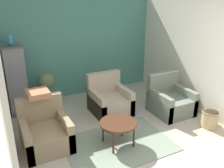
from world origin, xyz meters
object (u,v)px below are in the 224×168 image
object	(u,v)px
coffee_table	(118,124)
armchair_middle	(109,101)
armchair_right	(170,101)
potted_plant	(46,84)
birdcage	(16,81)
armchair_left	(45,133)
wicker_basket	(210,119)
parrot	(10,41)

from	to	relation	value
coffee_table	armchair_middle	distance (m)	1.30
armchair_right	coffee_table	bearing A→B (deg)	-160.82
armchair_middle	potted_plant	distance (m)	1.50
armchair_middle	potted_plant	size ratio (longest dim) A/B	1.00
birdcage	potted_plant	distance (m)	0.65
armchair_right	birdcage	distance (m)	3.43
coffee_table	potted_plant	xyz separation A→B (m)	(-0.75, 2.07, 0.18)
coffee_table	armchair_middle	bearing A→B (deg)	70.21
coffee_table	birdcage	size ratio (longest dim) A/B	0.43
armchair_left	armchair_right	distance (m)	2.81
potted_plant	wicker_basket	distance (m)	3.62
armchair_left	armchair_middle	world-z (taller)	same
armchair_right	armchair_middle	xyz separation A→B (m)	(-1.21, 0.64, 0.00)
armchair_left	coffee_table	bearing A→B (deg)	-24.72
armchair_right	potted_plant	distance (m)	2.84
coffee_table	armchair_left	distance (m)	1.29
armchair_left	birdcage	bearing A→B (deg)	97.69
parrot	coffee_table	bearing A→B (deg)	-57.00
wicker_basket	armchair_left	bearing A→B (deg)	164.90
parrot	potted_plant	world-z (taller)	parrot
coffee_table	parrot	bearing A→B (deg)	123.00
birdcage	wicker_basket	bearing A→B (deg)	-36.08
armchair_left	potted_plant	distance (m)	1.62
coffee_table	birdcage	distance (m)	2.55
armchair_right	birdcage	size ratio (longest dim) A/B	0.56
wicker_basket	birdcage	bearing A→B (deg)	143.92
armchair_right	parrot	xyz separation A→B (m)	(-3.02, 1.55, 1.37)
coffee_table	parrot	size ratio (longest dim) A/B	2.78
armchair_middle	coffee_table	bearing A→B (deg)	-109.79
birdcage	parrot	size ratio (longest dim) A/B	6.50
armchair_middle	wicker_basket	bearing A→B (deg)	-45.08
armchair_left	potted_plant	world-z (taller)	armchair_left
parrot	armchair_middle	bearing A→B (deg)	-26.60
armchair_middle	birdcage	distance (m)	2.09
parrot	wicker_basket	distance (m)	4.37
coffee_table	wicker_basket	distance (m)	1.99
armchair_middle	parrot	distance (m)	2.45
birdcage	coffee_table	bearing A→B (deg)	-56.97
armchair_middle	parrot	xyz separation A→B (m)	(-1.81, 0.91, 1.37)
armchair_left	birdcage	size ratio (longest dim) A/B	0.56
armchair_right	potted_plant	bearing A→B (deg)	148.06
coffee_table	birdcage	world-z (taller)	birdcage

